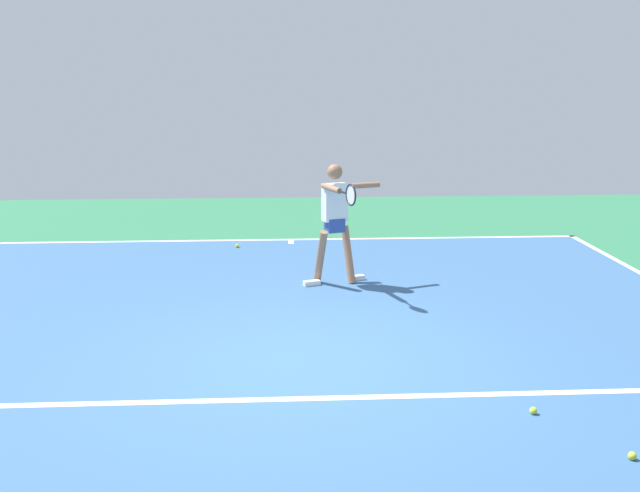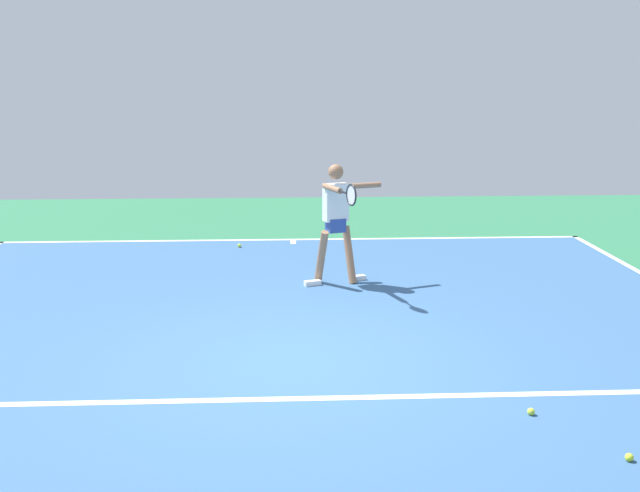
# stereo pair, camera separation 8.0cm
# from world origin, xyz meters

# --- Properties ---
(ground_plane) EXTENTS (21.59, 21.59, 0.00)m
(ground_plane) POSITION_xyz_m (0.00, 0.00, 0.00)
(ground_plane) COLOR #2D754C
(court_surface) EXTENTS (10.71, 11.97, 0.00)m
(court_surface) POSITION_xyz_m (0.00, 0.00, 0.00)
(court_surface) COLOR #38608E
(court_surface) RESTS_ON ground_plane
(court_line_baseline_near) EXTENTS (10.71, 0.10, 0.01)m
(court_line_baseline_near) POSITION_xyz_m (0.00, -5.93, 0.00)
(court_line_baseline_near) COLOR white
(court_line_baseline_near) RESTS_ON ground_plane
(court_line_service) EXTENTS (8.03, 0.10, 0.01)m
(court_line_service) POSITION_xyz_m (0.00, 0.92, 0.00)
(court_line_service) COLOR white
(court_line_service) RESTS_ON ground_plane
(court_line_centre_mark) EXTENTS (0.10, 0.30, 0.01)m
(court_line_centre_mark) POSITION_xyz_m (0.00, -5.73, 0.00)
(court_line_centre_mark) COLOR white
(court_line_centre_mark) RESTS_ON ground_plane
(tennis_player) EXTENTS (1.14, 1.31, 1.75)m
(tennis_player) POSITION_xyz_m (-0.60, -2.97, 1.00)
(tennis_player) COLOR #9E7051
(tennis_player) RESTS_ON ground_plane
(tennis_ball_centre_court) EXTENTS (0.07, 0.07, 0.07)m
(tennis_ball_centre_court) POSITION_xyz_m (-2.03, 1.35, 0.03)
(tennis_ball_centre_court) COLOR #C6E53D
(tennis_ball_centre_court) RESTS_ON ground_plane
(tennis_ball_by_baseline) EXTENTS (0.07, 0.07, 0.07)m
(tennis_ball_by_baseline) POSITION_xyz_m (0.95, -5.35, 0.03)
(tennis_ball_by_baseline) COLOR #C6E53D
(tennis_ball_by_baseline) RESTS_ON ground_plane
(tennis_ball_far_corner) EXTENTS (0.07, 0.07, 0.07)m
(tennis_ball_far_corner) POSITION_xyz_m (-2.53, 2.17, 0.03)
(tennis_ball_far_corner) COLOR #CCE033
(tennis_ball_far_corner) RESTS_ON ground_plane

